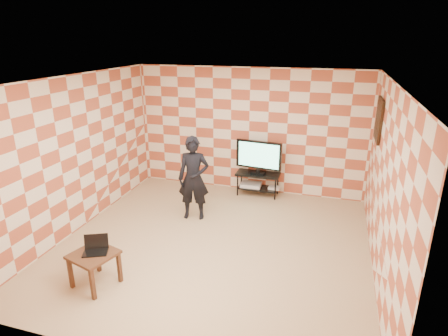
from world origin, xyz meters
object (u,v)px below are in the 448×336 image
(side_table, at_px, (94,259))
(tv, at_px, (259,156))
(tv_stand, at_px, (258,179))
(person, at_px, (194,178))

(side_table, bearing_deg, tv, 67.84)
(tv_stand, xyz_separation_m, person, (-0.94, -1.40, 0.43))
(tv_stand, relative_size, person, 0.59)
(tv, relative_size, person, 0.62)
(tv_stand, distance_m, side_table, 4.03)
(side_table, height_order, person, person)
(tv_stand, distance_m, tv, 0.53)
(tv, xyz_separation_m, side_table, (-1.52, -3.73, -0.49))
(side_table, bearing_deg, person, 76.09)
(tv_stand, height_order, tv, tv)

